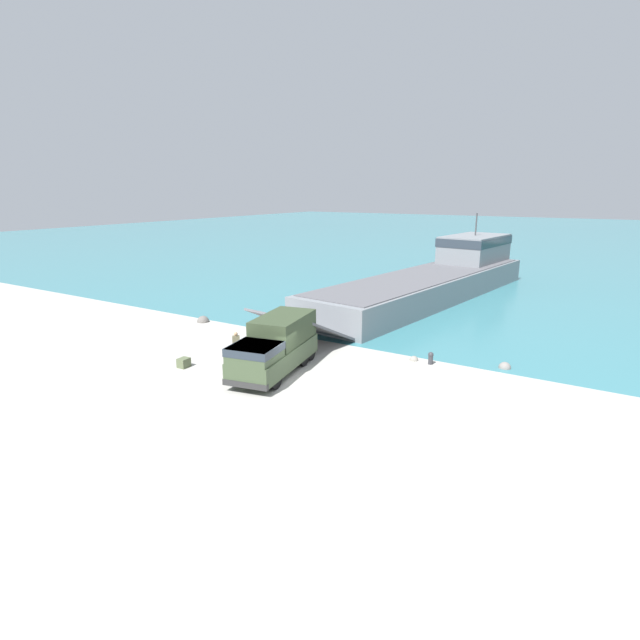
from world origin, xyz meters
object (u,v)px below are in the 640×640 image
Objects in this scene: landing_craft at (439,276)px; military_truck at (275,346)px; soldier_on_ramp at (236,344)px; mooring_bollard at (431,358)px; cargo_crate at (184,363)px.

military_truck is at bearing -84.07° from landing_craft.
soldier_on_ramp reaches higher than mooring_bollard.
cargo_crate is (-1.84, -2.57, -0.77)m from soldier_on_ramp.
landing_craft reaches higher than soldier_on_ramp.
mooring_bollard reaches higher than cargo_crate.
mooring_bollard is at bearing -64.90° from landing_craft.
military_truck is at bearing 23.83° from cargo_crate.
landing_craft is at bearing -52.41° from soldier_on_ramp.
mooring_bollard is at bearing 33.69° from cargo_crate.
landing_craft is 21.24m from mooring_bollard.
military_truck reaches higher than cargo_crate.
soldier_on_ramp is at bearing -91.20° from landing_craft.
soldier_on_ramp is 2.38× the size of mooring_bollard.
landing_craft reaches higher than cargo_crate.
landing_craft is 26.05m from soldier_on_ramp.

